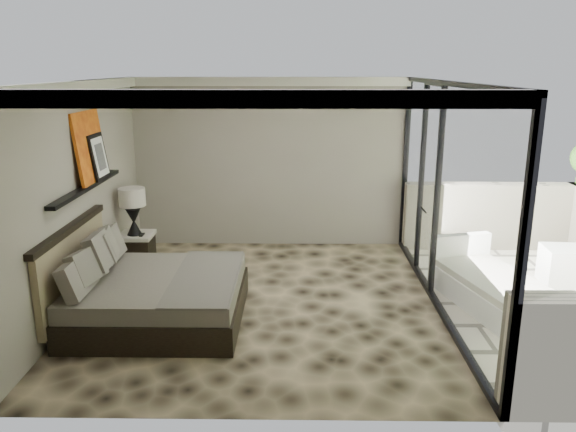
{
  "coord_description": "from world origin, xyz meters",
  "views": [
    {
      "loc": [
        0.44,
        -6.74,
        2.97
      ],
      "look_at": [
        0.33,
        0.4,
        1.06
      ],
      "focal_mm": 35.0,
      "sensor_mm": 36.0,
      "label": 1
    }
  ],
  "objects_px": {
    "nightstand": "(137,250)",
    "lounger": "(490,287)",
    "table_lamp": "(133,205)",
    "bed": "(150,294)",
    "ottoman": "(563,266)"
  },
  "relations": [
    {
      "from": "bed",
      "to": "nightstand",
      "type": "bearing_deg",
      "value": 109.96
    },
    {
      "from": "bed",
      "to": "table_lamp",
      "type": "height_order",
      "value": "table_lamp"
    },
    {
      "from": "table_lamp",
      "to": "lounger",
      "type": "bearing_deg",
      "value": -14.24
    },
    {
      "from": "table_lamp",
      "to": "lounger",
      "type": "height_order",
      "value": "table_lamp"
    },
    {
      "from": "nightstand",
      "to": "table_lamp",
      "type": "bearing_deg",
      "value": -83.76
    },
    {
      "from": "nightstand",
      "to": "table_lamp",
      "type": "xyz_separation_m",
      "value": [
        -0.0,
        -0.05,
        0.72
      ]
    },
    {
      "from": "nightstand",
      "to": "lounger",
      "type": "xyz_separation_m",
      "value": [
        4.93,
        -1.3,
        -0.03
      ]
    },
    {
      "from": "table_lamp",
      "to": "ottoman",
      "type": "height_order",
      "value": "table_lamp"
    },
    {
      "from": "bed",
      "to": "nightstand",
      "type": "height_order",
      "value": "bed"
    },
    {
      "from": "table_lamp",
      "to": "nightstand",
      "type": "bearing_deg",
      "value": 85.39
    },
    {
      "from": "table_lamp",
      "to": "bed",
      "type": "bearing_deg",
      "value": -69.38
    },
    {
      "from": "nightstand",
      "to": "lounger",
      "type": "distance_m",
      "value": 5.1
    },
    {
      "from": "nightstand",
      "to": "table_lamp",
      "type": "distance_m",
      "value": 0.73
    },
    {
      "from": "bed",
      "to": "table_lamp",
      "type": "relative_size",
      "value": 2.84
    },
    {
      "from": "ottoman",
      "to": "bed",
      "type": "bearing_deg",
      "value": -167.4
    }
  ]
}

